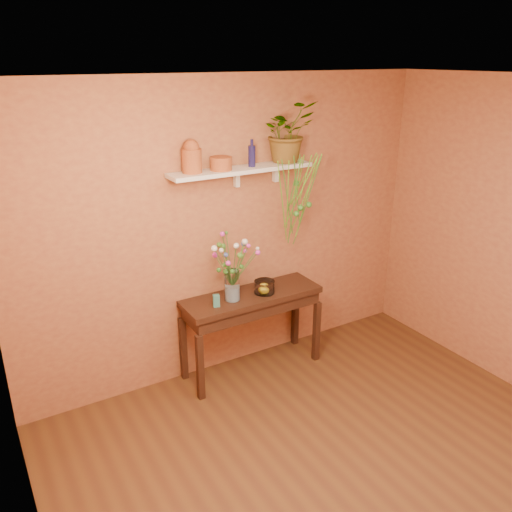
{
  "coord_description": "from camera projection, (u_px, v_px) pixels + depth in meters",
  "views": [
    {
      "loc": [
        -2.09,
        -1.99,
        2.83
      ],
      "look_at": [
        0.0,
        1.55,
        1.25
      ],
      "focal_mm": 36.8,
      "sensor_mm": 36.0,
      "label": 1
    }
  ],
  "objects": [
    {
      "name": "sideboard",
      "position": [
        252.0,
        305.0,
        4.83
      ],
      "size": [
        1.3,
        0.42,
        0.79
      ],
      "color": "#331D12",
      "rests_on": "ground"
    },
    {
      "name": "carton",
      "position": [
        216.0,
        301.0,
        4.52
      ],
      "size": [
        0.06,
        0.06,
        0.11
      ],
      "primitive_type": "cube",
      "rotation": [
        0.0,
        0.0,
        -0.27
      ],
      "color": "teal",
      "rests_on": "sideboard"
    },
    {
      "name": "glass_vase",
      "position": [
        232.0,
        287.0,
        4.63
      ],
      "size": [
        0.13,
        0.13,
        0.28
      ],
      "color": "white",
      "rests_on": "sideboard"
    },
    {
      "name": "spider_plant",
      "position": [
        287.0,
        132.0,
        4.59
      ],
      "size": [
        0.49,
        0.43,
        0.53
      ],
      "primitive_type": "imported",
      "rotation": [
        0.0,
        0.0,
        0.03
      ],
      "color": "#397C28",
      "rests_on": "wall_shelf"
    },
    {
      "name": "room",
      "position": [
        388.0,
        321.0,
        3.12
      ],
      "size": [
        4.04,
        4.04,
        2.7
      ],
      "color": "#543217",
      "rests_on": "ground"
    },
    {
      "name": "glass_bowl",
      "position": [
        264.0,
        287.0,
        4.79
      ],
      "size": [
        0.19,
        0.19,
        0.11
      ],
      "color": "white",
      "rests_on": "sideboard"
    },
    {
      "name": "blue_bottle",
      "position": [
        252.0,
        155.0,
        4.45
      ],
      "size": [
        0.08,
        0.08,
        0.23
      ],
      "color": "#191646",
      "rests_on": "wall_shelf"
    },
    {
      "name": "terracotta_pot",
      "position": [
        221.0,
        164.0,
        4.32
      ],
      "size": [
        0.21,
        0.21,
        0.11
      ],
      "primitive_type": "cylinder",
      "rotation": [
        0.0,
        0.0,
        -0.17
      ],
      "color": "#A55524",
      "rests_on": "wall_shelf"
    },
    {
      "name": "lemon",
      "position": [
        264.0,
        289.0,
        4.77
      ],
      "size": [
        0.08,
        0.08,
        0.08
      ],
      "primitive_type": "sphere",
      "color": "#FFF31E",
      "rests_on": "glass_bowl"
    },
    {
      "name": "wall_shelf",
      "position": [
        243.0,
        170.0,
        4.46
      ],
      "size": [
        1.3,
        0.24,
        0.19
      ],
      "color": "white",
      "rests_on": "room"
    },
    {
      "name": "terracotta_jug",
      "position": [
        192.0,
        157.0,
        4.2
      ],
      "size": [
        0.21,
        0.21,
        0.27
      ],
      "color": "#A55524",
      "rests_on": "wall_shelf"
    },
    {
      "name": "bouquet",
      "position": [
        231.0,
        254.0,
        4.52
      ],
      "size": [
        0.45,
        0.45,
        0.47
      ],
      "color": "#386B28",
      "rests_on": "glass_vase"
    },
    {
      "name": "plant_fronds",
      "position": [
        299.0,
        198.0,
        4.68
      ],
      "size": [
        0.53,
        0.31,
        0.86
      ],
      "color": "#397C28",
      "rests_on": "wall_shelf"
    }
  ]
}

